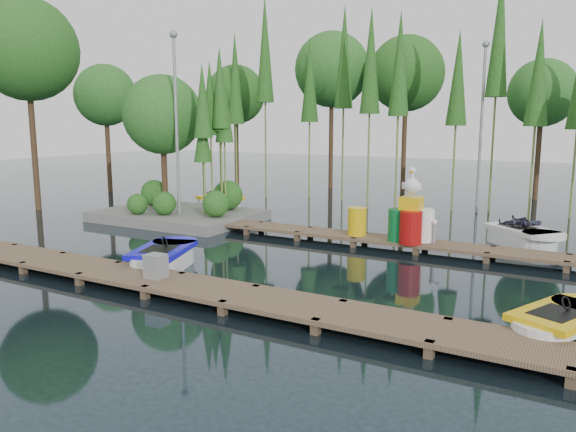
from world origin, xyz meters
The scene contains 15 objects.
ground_plane centered at (0.00, 0.00, 0.00)m, with size 90.00×90.00×0.00m, color #1D2C36.
near_dock centered at (0.00, -4.50, 0.23)m, with size 18.00×1.50×0.50m.
far_dock centered at (1.00, 2.50, 0.23)m, with size 15.00×1.20×0.50m.
island centered at (-6.30, 3.29, 3.18)m, with size 6.20×4.20×6.75m.
tree_screen centered at (-2.04, 10.60, 6.12)m, with size 34.42×18.53×10.31m.
lamp_island centered at (-5.50, 2.50, 4.26)m, with size 0.30×0.30×7.25m.
lamp_rear centered at (4.00, 11.00, 4.26)m, with size 0.30×0.30×7.25m.
boat_blue centered at (-1.47, -2.87, 0.27)m, with size 2.11×3.04×0.94m.
boat_yellow_near centered at (8.32, -3.05, 0.25)m, with size 2.05×2.77×0.85m.
boat_yellow_far centered at (-6.72, 6.75, 0.26)m, with size 2.49×1.25×1.21m.
boat_white_far centered at (6.65, 4.86, 0.30)m, with size 2.97×2.79×1.33m.
utility_cabinet centered at (-0.24, -4.50, 0.58)m, with size 0.46×0.39×0.57m, color gray.
yellow_barrel centered at (1.93, 2.50, 0.75)m, with size 0.60×0.60×0.90m, color #E4B50C.
drum_cluster centered at (3.76, 2.34, 0.97)m, with size 1.33×1.22×2.29m.
seagull_post centered at (4.43, 2.50, 0.79)m, with size 0.46×0.25×0.73m.
Camera 1 is at (8.80, -14.09, 3.96)m, focal length 35.00 mm.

